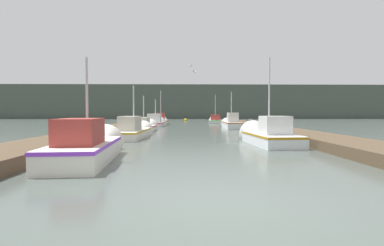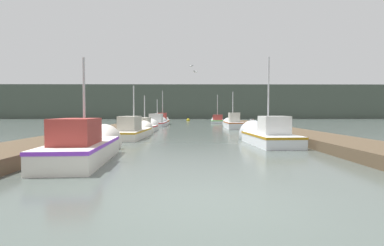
# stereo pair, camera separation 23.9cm
# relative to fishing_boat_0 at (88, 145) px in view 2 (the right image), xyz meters

# --- Properties ---
(ground_plane) EXTENTS (200.00, 200.00, 0.00)m
(ground_plane) POSITION_rel_fishing_boat_0_xyz_m (3.79, -5.00, -0.46)
(ground_plane) COLOR #47514C
(dock_left) EXTENTS (2.61, 40.00, 0.43)m
(dock_left) POSITION_rel_fishing_boat_0_xyz_m (-2.48, 11.00, -0.24)
(dock_left) COLOR #4C3D2B
(dock_left) RESTS_ON ground_plane
(dock_right) EXTENTS (2.61, 40.00, 0.43)m
(dock_right) POSITION_rel_fishing_boat_0_xyz_m (10.05, 11.00, -0.24)
(dock_right) COLOR #4C3D2B
(dock_right) RESTS_ON ground_plane
(distant_shore_ridge) EXTENTS (120.00, 16.00, 7.67)m
(distant_shore_ridge) POSITION_rel_fishing_boat_0_xyz_m (3.79, 64.24, 3.38)
(distant_shore_ridge) COLOR #424C42
(distant_shore_ridge) RESTS_ON ground_plane
(fishing_boat_0) EXTENTS (1.99, 5.86, 3.83)m
(fishing_boat_0) POSITION_rel_fishing_boat_0_xyz_m (0.00, 0.00, 0.00)
(fishing_boat_0) COLOR silver
(fishing_boat_0) RESTS_ON ground_plane
(fishing_boat_1) EXTENTS (2.07, 5.31, 4.87)m
(fishing_boat_1) POSITION_rel_fishing_boat_0_xyz_m (7.38, 4.84, -0.05)
(fishing_boat_1) COLOR silver
(fishing_boat_1) RESTS_ON ground_plane
(fishing_boat_2) EXTENTS (1.71, 6.44, 3.68)m
(fishing_boat_2) POSITION_rel_fishing_boat_0_xyz_m (0.04, 8.81, -0.05)
(fishing_boat_2) COLOR silver
(fishing_boat_2) RESTS_ON ground_plane
(fishing_boat_3) EXTENTS (1.85, 5.40, 3.45)m
(fishing_boat_3) POSITION_rel_fishing_boat_0_xyz_m (-0.13, 14.52, -0.12)
(fishing_boat_3) COLOR silver
(fishing_boat_3) RESTS_ON ground_plane
(fishing_boat_4) EXTENTS (1.42, 5.37, 3.87)m
(fishing_boat_4) POSITION_rel_fishing_boat_0_xyz_m (7.72, 19.04, -0.00)
(fishing_boat_4) COLOR silver
(fishing_boat_4) RESTS_ON ground_plane
(fishing_boat_5) EXTENTS (1.97, 4.75, 3.55)m
(fishing_boat_5) POSITION_rel_fishing_boat_0_xyz_m (-0.04, 23.05, -0.06)
(fishing_boat_5) COLOR silver
(fishing_boat_5) RESTS_ON ground_plane
(fishing_boat_6) EXTENTS (1.80, 5.13, 4.77)m
(fishing_boat_6) POSITION_rel_fishing_boat_0_xyz_m (0.11, 27.89, -0.02)
(fishing_boat_6) COLOR silver
(fishing_boat_6) RESTS_ON ground_plane
(fishing_boat_7) EXTENTS (2.09, 4.65, 4.61)m
(fishing_boat_7) POSITION_rel_fishing_boat_0_xyz_m (7.48, 32.09, -0.10)
(fishing_boat_7) COLOR silver
(fishing_boat_7) RESTS_ON ground_plane
(mooring_piling_0) EXTENTS (0.31, 0.31, 1.29)m
(mooring_piling_0) POSITION_rel_fishing_boat_0_xyz_m (8.74, 21.73, 0.19)
(mooring_piling_0) COLOR #473523
(mooring_piling_0) RESTS_ON ground_plane
(mooring_piling_1) EXTENTS (0.35, 0.35, 1.09)m
(mooring_piling_1) POSITION_rel_fishing_boat_0_xyz_m (8.92, 29.17, 0.10)
(mooring_piling_1) COLOR #473523
(mooring_piling_1) RESTS_ON ground_plane
(mooring_piling_2) EXTENTS (0.36, 0.36, 0.98)m
(mooring_piling_2) POSITION_rel_fishing_boat_0_xyz_m (8.87, 15.28, 0.04)
(mooring_piling_2) COLOR #473523
(mooring_piling_2) RESTS_ON ground_plane
(mooring_piling_3) EXTENTS (0.28, 0.28, 1.38)m
(mooring_piling_3) POSITION_rel_fishing_boat_0_xyz_m (-1.12, 31.29, 0.24)
(mooring_piling_3) COLOR #473523
(mooring_piling_3) RESTS_ON ground_plane
(channel_buoy) EXTENTS (0.58, 0.58, 1.08)m
(channel_buoy) POSITION_rel_fishing_boat_0_xyz_m (3.29, 41.16, -0.29)
(channel_buoy) COLOR gold
(channel_buoy) RESTS_ON ground_plane
(seagull_lead) EXTENTS (0.38, 0.53, 0.12)m
(seagull_lead) POSITION_rel_fishing_boat_0_xyz_m (3.95, 11.61, 4.06)
(seagull_lead) COLOR white
(seagull_1) EXTENTS (0.46, 0.49, 0.12)m
(seagull_1) POSITION_rel_fishing_boat_0_xyz_m (3.66, 17.18, 5.32)
(seagull_1) COLOR white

